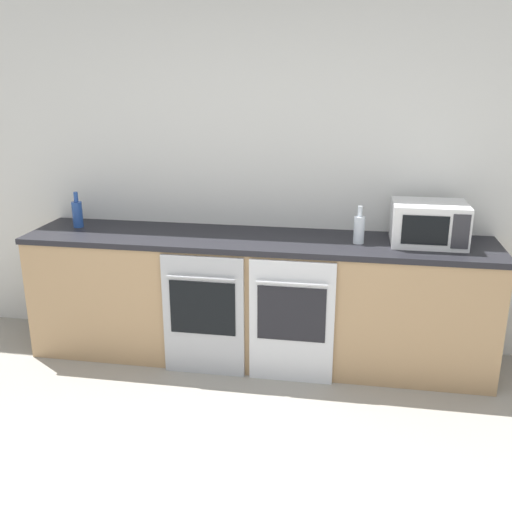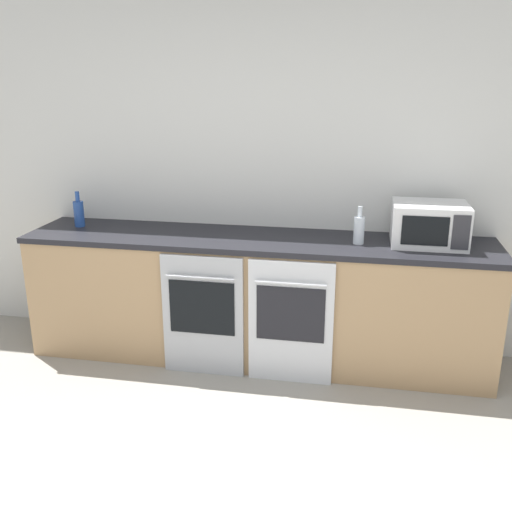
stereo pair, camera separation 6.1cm
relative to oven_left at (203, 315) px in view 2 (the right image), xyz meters
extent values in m
cube|color=silver|center=(0.32, 0.68, 0.86)|extent=(10.00, 0.06, 2.60)
cube|color=tan|center=(0.32, 0.33, 0.00)|extent=(3.29, 0.63, 0.88)
cube|color=black|center=(0.32, 0.33, 0.46)|extent=(3.32, 0.66, 0.04)
cube|color=#A8AAAF|center=(0.00, 0.00, -0.01)|extent=(0.57, 0.03, 0.86)
cube|color=black|center=(0.00, -0.02, 0.06)|extent=(0.46, 0.01, 0.38)
cylinder|color=#A8AAAF|center=(0.00, -0.04, 0.29)|extent=(0.47, 0.02, 0.02)
cube|color=silver|center=(0.61, 0.00, -0.01)|extent=(0.57, 0.03, 0.86)
cube|color=black|center=(0.61, -0.02, 0.06)|extent=(0.46, 0.01, 0.38)
cylinder|color=silver|center=(0.61, -0.04, 0.29)|extent=(0.47, 0.02, 0.02)
cube|color=silver|center=(1.48, 0.38, 0.62)|extent=(0.49, 0.38, 0.28)
cube|color=black|center=(1.44, 0.19, 0.62)|extent=(0.29, 0.01, 0.19)
cube|color=#2D2D33|center=(1.66, 0.19, 0.62)|extent=(0.11, 0.01, 0.23)
cylinder|color=silver|center=(1.02, 0.31, 0.57)|extent=(0.07, 0.07, 0.19)
cylinder|color=silver|center=(1.02, 0.31, 0.70)|extent=(0.03, 0.03, 0.07)
cylinder|color=#234793|center=(-1.06, 0.39, 0.58)|extent=(0.08, 0.08, 0.19)
cylinder|color=#234793|center=(-1.06, 0.39, 0.71)|extent=(0.03, 0.03, 0.07)
camera|label=1|loc=(0.96, -3.48, 1.57)|focal=40.00mm
camera|label=2|loc=(1.02, -3.47, 1.57)|focal=40.00mm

